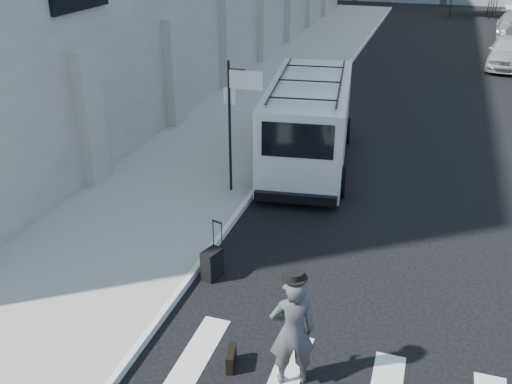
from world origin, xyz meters
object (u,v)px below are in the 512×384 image
Objects in this scene: briefcase at (231,359)px; parked_car_a at (508,52)px; businessman at (292,332)px; suitcase at (212,264)px; cargo_van at (309,121)px.

parked_car_a is at bearing 65.09° from briefcase.
briefcase is (-1.03, 0.00, -0.83)m from businessman.
briefcase is 2.69m from suitcase.
businessman is 4.52× the size of briefcase.
businessman reaches higher than suitcase.
cargo_van reaches higher than suitcase.
parked_car_a reaches higher than suitcase.
briefcase is at bearing -92.46° from cargo_van.
parked_car_a reaches higher than briefcase.
suitcase is (-2.31, 2.36, -0.67)m from businessman.
cargo_van is (0.47, 6.72, 0.98)m from suitcase.
cargo_van is at bearing -107.68° from parked_car_a.
suitcase is at bearing -101.54° from cargo_van.
cargo_van is 16.40m from parked_car_a.
briefcase is 0.35× the size of suitcase.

